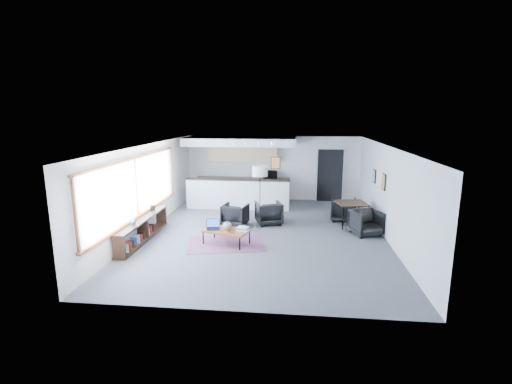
# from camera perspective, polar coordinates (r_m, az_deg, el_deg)

# --- Properties ---
(room) EXTENTS (7.02, 9.02, 2.62)m
(room) POSITION_cam_1_polar(r_m,az_deg,el_deg) (10.77, 1.18, 0.24)
(room) COLOR #4C4C4E
(room) RESTS_ON ground
(window) EXTENTS (0.10, 5.95, 1.66)m
(window) POSITION_cam_1_polar(r_m,az_deg,el_deg) (10.74, -17.98, 0.46)
(window) COLOR #8CBFFF
(window) RESTS_ON room
(console) EXTENTS (0.35, 3.00, 0.80)m
(console) POSITION_cam_1_polar(r_m,az_deg,el_deg) (10.82, -17.11, -5.58)
(console) COLOR black
(console) RESTS_ON floor
(kitchenette) EXTENTS (4.20, 1.96, 2.60)m
(kitchenette) POSITION_cam_1_polar(r_m,az_deg,el_deg) (14.53, -2.30, 3.62)
(kitchenette) COLOR white
(kitchenette) RESTS_ON floor
(doorway) EXTENTS (1.10, 0.12, 2.15)m
(doorway) POSITION_cam_1_polar(r_m,az_deg,el_deg) (15.19, 11.29, 2.61)
(doorway) COLOR black
(doorway) RESTS_ON room
(track_light) EXTENTS (1.60, 0.07, 0.15)m
(track_light) POSITION_cam_1_polar(r_m,az_deg,el_deg) (12.83, -0.60, 7.68)
(track_light) COLOR silver
(track_light) RESTS_ON room
(wall_art_lower) EXTENTS (0.03, 0.38, 0.48)m
(wall_art_lower) POSITION_cam_1_polar(r_m,az_deg,el_deg) (11.38, 19.05, 1.50)
(wall_art_lower) COLOR black
(wall_art_lower) RESTS_ON room
(wall_art_upper) EXTENTS (0.03, 0.34, 0.44)m
(wall_art_upper) POSITION_cam_1_polar(r_m,az_deg,el_deg) (12.64, 17.75, 2.35)
(wall_art_upper) COLOR black
(wall_art_upper) RESTS_ON room
(kilim_rug) EXTENTS (2.31, 1.80, 0.01)m
(kilim_rug) POSITION_cam_1_polar(r_m,az_deg,el_deg) (10.26, -4.57, -7.93)
(kilim_rug) COLOR #5D3048
(kilim_rug) RESTS_ON floor
(coffee_table) EXTENTS (1.37, 1.03, 0.40)m
(coffee_table) POSITION_cam_1_polar(r_m,az_deg,el_deg) (10.14, -4.60, -5.99)
(coffee_table) COLOR brown
(coffee_table) RESTS_ON floor
(laptop) EXTENTS (0.41, 0.37, 0.26)m
(laptop) POSITION_cam_1_polar(r_m,az_deg,el_deg) (10.26, -6.63, -5.20)
(laptop) COLOR black
(laptop) RESTS_ON coffee_table
(ceramic_pot) EXTENTS (0.25, 0.25, 0.25)m
(ceramic_pot) POSITION_cam_1_polar(r_m,az_deg,el_deg) (10.05, -4.45, -5.23)
(ceramic_pot) COLOR gray
(ceramic_pot) RESTS_ON coffee_table
(book_stack) EXTENTS (0.39, 0.35, 0.10)m
(book_stack) POSITION_cam_1_polar(r_m,az_deg,el_deg) (10.05, -1.99, -5.67)
(book_stack) COLOR silver
(book_stack) RESTS_ON coffee_table
(coaster) EXTENTS (0.13, 0.13, 0.01)m
(coaster) POSITION_cam_1_polar(r_m,az_deg,el_deg) (9.95, -4.60, -6.14)
(coaster) COLOR #E5590C
(coaster) RESTS_ON coffee_table
(armchair_left) EXTENTS (0.86, 0.82, 0.76)m
(armchair_left) POSITION_cam_1_polar(r_m,az_deg,el_deg) (11.79, -3.23, -3.34)
(armchair_left) COLOR black
(armchair_left) RESTS_ON floor
(armchair_right) EXTENTS (0.96, 0.93, 0.80)m
(armchair_right) POSITION_cam_1_polar(r_m,az_deg,el_deg) (11.91, 1.98, -3.07)
(armchair_right) COLOR black
(armchair_right) RESTS_ON floor
(floor_lamp) EXTENTS (0.57, 0.57, 1.78)m
(floor_lamp) POSITION_cam_1_polar(r_m,az_deg,el_deg) (12.37, 0.61, 2.93)
(floor_lamp) COLOR black
(floor_lamp) RESTS_ON floor
(dining_table) EXTENTS (1.04, 1.04, 0.75)m
(dining_table) POSITION_cam_1_polar(r_m,az_deg,el_deg) (12.04, 14.49, -1.89)
(dining_table) COLOR black
(dining_table) RESTS_ON floor
(dining_chair_near) EXTENTS (0.84, 0.81, 0.69)m
(dining_chair_near) POSITION_cam_1_polar(r_m,az_deg,el_deg) (11.33, 16.58, -4.66)
(dining_chair_near) COLOR black
(dining_chair_near) RESTS_ON floor
(dining_chair_far) EXTENTS (0.75, 0.71, 0.70)m
(dining_chair_far) POSITION_cam_1_polar(r_m,az_deg,el_deg) (12.62, 13.28, -2.75)
(dining_chair_far) COLOR black
(dining_chair_far) RESTS_ON floor
(microwave) EXTENTS (0.59, 0.38, 0.37)m
(microwave) POSITION_cam_1_polar(r_m,az_deg,el_deg) (14.88, 2.16, 2.81)
(microwave) COLOR black
(microwave) RESTS_ON kitchenette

